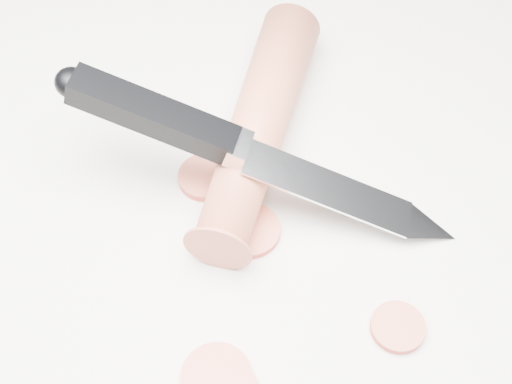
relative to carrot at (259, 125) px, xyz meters
name	(u,v)px	position (x,y,z in m)	size (l,w,h in m)	color
ground	(249,201)	(-0.02, -0.04, -0.02)	(2.40, 2.40, 0.00)	silver
carrot	(259,125)	(0.00, 0.00, 0.00)	(0.04, 0.04, 0.20)	#CF5B3E
carrot_slice_1	(398,327)	(0.03, -0.16, -0.02)	(0.03, 0.03, 0.01)	#CB563E
carrot_slice_2	(217,377)	(-0.08, -0.15, -0.02)	(0.04, 0.04, 0.01)	#CB563E
carrot_slice_3	(249,230)	(-0.03, -0.07, -0.02)	(0.04, 0.04, 0.01)	#CB563E
carrot_slice_4	(206,177)	(-0.05, -0.02, -0.02)	(0.04, 0.04, 0.01)	#CB563E
kitchen_knife	(261,154)	(-0.01, -0.04, 0.02)	(0.24, 0.17, 0.09)	silver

